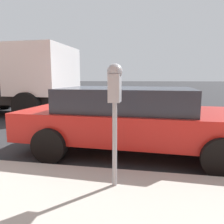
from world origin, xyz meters
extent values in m
plane|color=#2B2B2D|center=(0.00, 0.00, 0.00)|extent=(220.00, 220.00, 0.00)
cylinder|color=gray|center=(-2.71, -0.99, 0.68)|extent=(0.06, 0.06, 1.09)
cube|color=gray|center=(-2.71, -0.99, 1.40)|extent=(0.20, 0.14, 0.34)
sphere|color=gray|center=(-2.71, -0.99, 1.60)|extent=(0.19, 0.19, 0.19)
cube|color=#19389E|center=(-2.60, -0.99, 1.35)|extent=(0.01, 0.11, 0.12)
cube|color=black|center=(-2.60, -0.99, 1.47)|extent=(0.01, 0.10, 0.08)
cube|color=#B21E19|center=(-0.90, -1.11, 0.60)|extent=(2.12, 4.69, 0.55)
cube|color=#232833|center=(-0.90, -0.93, 1.10)|extent=(1.81, 2.65, 0.45)
cylinder|color=black|center=(0.01, -2.58, 0.32)|extent=(0.25, 0.65, 0.64)
cylinder|color=black|center=(-1.93, -2.51, 0.32)|extent=(0.25, 0.65, 0.64)
cylinder|color=black|center=(0.12, 0.28, 0.32)|extent=(0.25, 0.65, 0.64)
cylinder|color=black|center=(-1.81, 0.36, 0.32)|extent=(0.25, 0.65, 0.64)
cube|color=silver|center=(2.96, 2.85, 1.82)|extent=(2.76, 2.11, 1.90)
cylinder|color=black|center=(4.30, 2.81, 0.52)|extent=(0.34, 1.05, 1.04)
cylinder|color=black|center=(1.61, 2.90, 0.52)|extent=(0.34, 1.05, 1.04)
cylinder|color=black|center=(4.41, 5.83, 0.52)|extent=(0.34, 1.05, 1.04)
camera|label=1|loc=(-5.34, -1.43, 1.52)|focal=35.00mm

